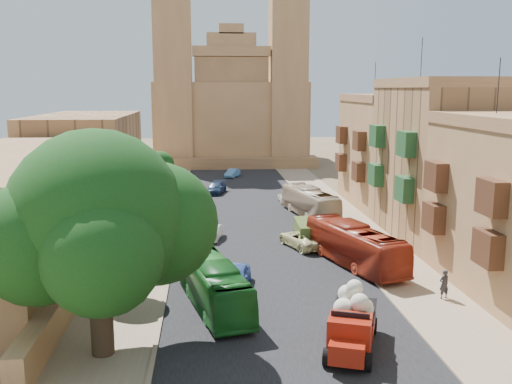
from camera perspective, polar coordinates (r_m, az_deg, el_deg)
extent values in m
cube|color=black|center=(54.57, -0.37, -3.38)|extent=(14.00, 140.00, 0.01)
cube|color=#91795F|center=(56.11, 9.36, -3.14)|extent=(5.00, 140.00, 0.01)
cube|color=#91795F|center=(54.65, -10.36, -3.53)|extent=(5.00, 140.00, 0.01)
cube|color=#91795F|center=(55.54, 6.86, -3.16)|extent=(0.25, 140.00, 0.12)
cube|color=#91795F|center=(54.46, -7.74, -3.45)|extent=(0.25, 140.00, 0.12)
cylinder|color=black|center=(41.40, 23.09, 9.76)|extent=(0.06, 0.06, 3.60)
cube|color=#4B2919|center=(35.00, 22.16, -5.24)|extent=(0.90, 2.20, 2.00)
cube|color=#4B2919|center=(41.90, 17.33, -2.46)|extent=(0.90, 2.20, 2.00)
cube|color=#4B2919|center=(34.37, 22.49, -0.50)|extent=(0.90, 2.20, 2.00)
cube|color=#4B2919|center=(41.38, 17.54, 1.51)|extent=(0.90, 2.20, 2.00)
cube|color=#A5754B|center=(52.36, 17.85, 2.77)|extent=(8.00, 14.00, 13.00)
cube|color=olive|center=(51.97, 18.27, 10.33)|extent=(8.20, 14.00, 0.80)
cylinder|color=black|center=(54.26, 16.23, 12.74)|extent=(0.06, 0.06, 3.60)
cube|color=#1F4F28|center=(47.36, 14.59, 0.28)|extent=(0.90, 2.20, 2.00)
cube|color=#1F4F28|center=(54.71, 11.87, 1.70)|extent=(0.90, 2.20, 2.00)
cube|color=#1F4F28|center=(46.89, 14.79, 4.66)|extent=(0.90, 2.20, 2.00)
cube|color=#1F4F28|center=(54.30, 12.02, 5.50)|extent=(0.90, 2.20, 2.00)
cube|color=#9B6E46|center=(65.48, 13.10, 3.75)|extent=(8.00, 14.00, 11.50)
cube|color=olive|center=(65.09, 13.32, 9.13)|extent=(8.20, 14.00, 0.80)
cylinder|color=black|center=(67.47, 11.83, 11.09)|extent=(0.06, 0.06, 3.60)
cube|color=#4B2919|center=(60.65, 10.18, 2.04)|extent=(0.90, 2.20, 2.00)
cube|color=#4B2919|center=(68.18, 8.48, 2.99)|extent=(0.90, 2.20, 2.00)
cube|color=#4B2919|center=(60.28, 10.28, 5.07)|extent=(0.90, 2.20, 2.00)
cube|color=#4B2919|center=(67.85, 8.55, 5.68)|extent=(0.90, 2.20, 2.00)
cube|color=#9B6E46|center=(45.26, -15.36, -5.47)|extent=(1.00, 40.00, 1.80)
cube|color=olive|center=(43.97, -23.10, -1.96)|extent=(10.00, 28.00, 8.40)
cube|color=#A5754B|center=(68.70, -16.51, 3.26)|extent=(10.00, 22.00, 10.00)
cube|color=#9B6E46|center=(104.11, -2.65, 7.02)|extent=(26.00, 20.00, 14.00)
cube|color=olive|center=(94.22, -2.35, 2.96)|extent=(28.00, 4.00, 1.80)
cube|color=olive|center=(95.19, -2.44, 8.53)|extent=(12.00, 2.00, 16.00)
cube|color=#9B6E46|center=(95.34, -2.48, 13.88)|extent=(12.60, 2.40, 1.60)
cube|color=#9B6E46|center=(95.46, -2.49, 14.90)|extent=(8.00, 2.00, 2.40)
cube|color=#9B6E46|center=(95.62, -2.50, 15.98)|extent=(4.00, 2.00, 1.60)
cube|color=#9B6E46|center=(96.51, -8.25, 11.13)|extent=(6.00, 6.00, 29.00)
cube|color=#9B6E46|center=(97.34, 3.21, 11.21)|extent=(6.00, 6.00, 29.00)
cylinder|color=#34261A|center=(29.41, -15.20, -11.60)|extent=(1.11, 1.11, 4.23)
sphere|color=black|center=(28.01, -15.66, -2.47)|extent=(8.46, 8.46, 8.46)
sphere|color=black|center=(29.08, -9.94, -3.12)|extent=(6.23, 6.23, 6.23)
sphere|color=black|center=(27.83, -20.92, -4.74)|extent=(5.79, 5.79, 5.79)
sphere|color=black|center=(25.62, -15.15, -6.20)|extent=(5.34, 5.34, 5.34)
sphere|color=black|center=(30.44, -17.17, 0.16)|extent=(4.90, 4.90, 4.90)
cylinder|color=#34261A|center=(37.19, -13.75, -8.26)|extent=(0.44, 0.44, 2.52)
sphere|color=black|center=(36.47, -13.92, -4.47)|extent=(3.66, 3.66, 3.66)
cylinder|color=#34261A|center=(48.65, -11.63, -3.97)|extent=(0.44, 0.44, 2.19)
sphere|color=black|center=(48.17, -11.73, -1.42)|extent=(3.19, 3.19, 3.19)
cylinder|color=#34261A|center=(60.31, -10.35, -1.26)|extent=(0.44, 0.44, 2.01)
sphere|color=black|center=(59.95, -10.41, 0.64)|extent=(2.92, 2.92, 2.92)
cylinder|color=#34261A|center=(72.04, -9.49, 0.79)|extent=(0.44, 0.44, 2.38)
sphere|color=black|center=(71.69, -9.54, 2.69)|extent=(3.47, 3.47, 3.47)
cube|color=maroon|center=(30.56, 9.76, -12.36)|extent=(3.17, 3.99, 0.87)
cube|color=black|center=(30.38, 9.78, -11.52)|extent=(3.23, 4.05, 0.12)
cube|color=maroon|center=(28.49, 9.36, -13.87)|extent=(2.46, 2.23, 1.74)
cube|color=maroon|center=(27.61, 9.10, -15.57)|extent=(1.94, 1.64, 0.97)
cube|color=black|center=(28.22, 9.40, -12.62)|extent=(1.76, 0.71, 0.87)
cylinder|color=black|center=(28.17, 7.09, -16.06)|extent=(0.61, 0.93, 0.87)
cylinder|color=black|center=(28.02, 11.17, -16.33)|extent=(0.61, 0.93, 0.87)
cylinder|color=black|center=(32.01, 8.14, -12.74)|extent=(0.61, 0.93, 0.87)
cylinder|color=black|center=(31.88, 11.67, -12.95)|extent=(0.61, 0.93, 0.87)
sphere|color=beige|center=(29.80, 8.76, -11.43)|extent=(1.06, 1.06, 1.06)
sphere|color=beige|center=(30.00, 10.69, -11.34)|extent=(1.06, 1.06, 1.06)
sphere|color=beige|center=(30.83, 9.89, -10.71)|extent=(1.06, 1.06, 1.06)
sphere|color=beige|center=(30.23, 9.11, -10.04)|extent=(0.97, 0.97, 0.97)
sphere|color=beige|center=(29.29, 10.35, -10.86)|extent=(0.97, 0.97, 0.97)
sphere|color=beige|center=(29.87, 9.84, -9.43)|extent=(0.87, 0.87, 0.87)
cube|color=#455B22|center=(48.35, 5.25, -4.08)|extent=(2.12, 4.61, 1.88)
cylinder|color=black|center=(46.86, 4.44, -5.24)|extent=(0.32, 0.76, 0.75)
cylinder|color=black|center=(47.13, 6.59, -5.19)|extent=(0.32, 0.76, 0.75)
cylinder|color=black|center=(49.89, 3.96, -4.28)|extent=(0.32, 0.76, 0.75)
cylinder|color=black|center=(50.14, 5.99, -4.23)|extent=(0.32, 0.76, 0.75)
imported|color=#1A6821|center=(34.60, -4.33, -9.12)|extent=(4.70, 10.46, 2.84)
imported|color=#9D2B17|center=(42.86, 9.78, -5.26)|extent=(5.65, 11.17, 3.04)
imported|color=tan|center=(58.56, 5.41, -1.03)|extent=(4.58, 10.73, 2.91)
imported|color=#395FAA|center=(37.84, -2.01, -8.49)|extent=(2.47, 4.49, 1.45)
imported|color=white|center=(49.61, -4.37, -4.09)|extent=(2.02, 3.85, 1.21)
imported|color=beige|center=(47.29, 4.67, -4.68)|extent=(3.97, 5.62, 1.42)
imported|color=#162947|center=(71.40, -4.01, 0.41)|extent=(3.04, 5.08, 1.38)
imported|color=white|center=(65.74, 3.02, -0.44)|extent=(1.63, 3.99, 1.36)
imported|color=#5593CE|center=(84.50, -2.38, 1.91)|extent=(2.57, 3.89, 1.21)
imported|color=#27262A|center=(37.72, 18.29, -8.75)|extent=(0.77, 0.61, 1.86)
imported|color=#2F2F34|center=(43.30, 11.05, -6.12)|extent=(0.44, 0.97, 1.62)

